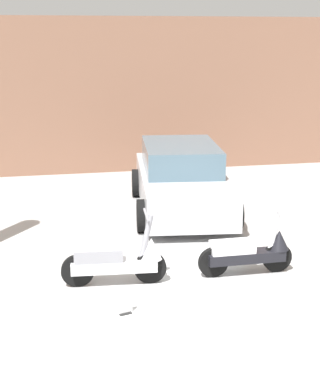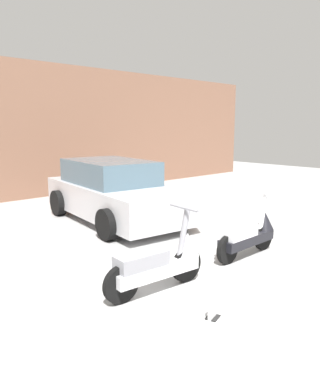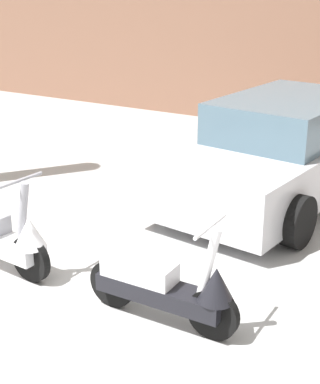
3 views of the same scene
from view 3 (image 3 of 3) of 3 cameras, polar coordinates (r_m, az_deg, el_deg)
name	(u,v)px [view 3 (image 3 of 3)]	position (r m, az deg, el deg)	size (l,w,h in m)	color
scooter_front_right	(167,286)	(4.86, 0.70, -9.12)	(1.40, 0.50, 0.98)	black
car_rear_left	(282,151)	(7.65, 11.74, 3.89)	(2.19, 3.97, 1.29)	#B7B7BC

